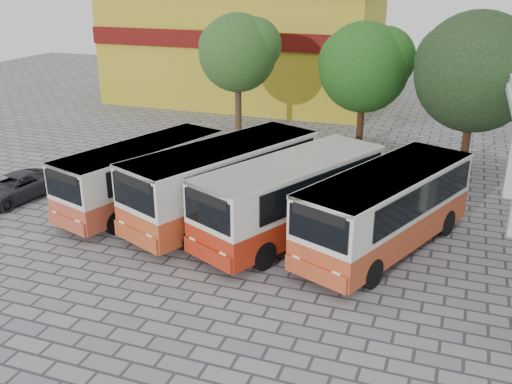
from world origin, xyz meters
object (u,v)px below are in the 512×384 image
at_px(bus_centre_left, 224,178).
at_px(bus_centre_right, 292,194).
at_px(bus_far_right, 387,206).
at_px(parked_car, 15,187).
at_px(bus_far_left, 143,172).

height_order(bus_centre_left, bus_centre_right, bus_centre_left).
distance_m(bus_far_right, parked_car, 16.23).
bearing_deg(bus_centre_right, parked_car, -152.03).
bearing_deg(bus_far_right, bus_centre_left, -161.91).
distance_m(bus_far_left, parked_car, 6.14).
relative_size(bus_centre_left, bus_far_right, 1.05).
bearing_deg(bus_far_right, bus_far_left, -160.30).
distance_m(bus_centre_left, bus_centre_right, 3.04).
bearing_deg(bus_centre_left, bus_far_right, 18.95).
height_order(bus_far_right, parked_car, bus_far_right).
bearing_deg(parked_car, bus_far_left, 19.78).
bearing_deg(bus_centre_left, bus_far_left, -156.61).
xyz_separation_m(bus_centre_right, bus_far_right, (3.52, 0.04, -0.01)).
distance_m(bus_centre_left, parked_car, 9.81).
bearing_deg(bus_far_left, bus_centre_right, 13.05).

